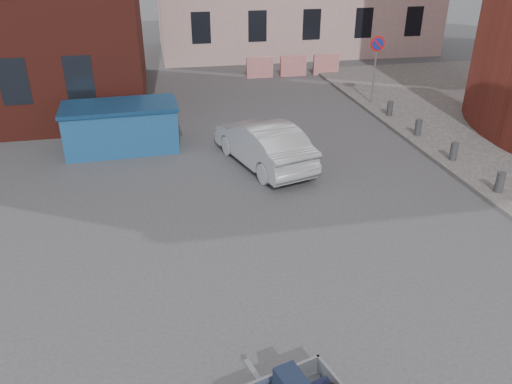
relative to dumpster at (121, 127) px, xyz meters
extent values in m
plane|color=#38383A|center=(3.75, -6.58, -0.75)|extent=(120.00, 120.00, 0.00)
cylinder|color=gray|center=(9.75, 2.92, 0.67)|extent=(0.07, 0.07, 2.60)
cylinder|color=red|center=(9.75, 2.90, 1.72)|extent=(0.60, 0.03, 0.60)
cylinder|color=navy|center=(9.75, 2.88, 1.72)|extent=(0.44, 0.03, 0.44)
cylinder|color=#3A3A3D|center=(9.75, -5.38, -0.35)|extent=(0.22, 0.22, 0.55)
cylinder|color=#3A3A3D|center=(9.75, -3.18, -0.35)|extent=(0.22, 0.22, 0.55)
cylinder|color=#3A3A3D|center=(9.75, -0.98, -0.35)|extent=(0.22, 0.22, 0.55)
cylinder|color=#3A3A3D|center=(9.75, 1.22, -0.35)|extent=(0.22, 0.22, 0.55)
cube|color=red|center=(6.25, 8.42, -0.25)|extent=(1.30, 0.18, 1.00)
cube|color=red|center=(7.95, 8.42, -0.25)|extent=(1.30, 0.18, 1.00)
cube|color=red|center=(9.65, 8.42, -0.25)|extent=(1.30, 0.18, 1.00)
cube|color=slate|center=(2.34, -10.85, -0.11)|extent=(1.55, 0.47, 0.28)
cube|color=slate|center=(2.24, -10.50, -0.35)|extent=(0.27, 0.70, 0.06)
cube|color=#1D518A|center=(0.00, 0.00, -0.06)|extent=(3.50, 1.86, 1.37)
cube|color=navy|center=(0.00, 0.00, 0.68)|extent=(3.62, 1.98, 0.11)
imported|color=#A1A3A8|center=(4.14, -2.11, -0.08)|extent=(2.52, 4.32, 1.35)
camera|label=1|loc=(1.19, -15.59, 5.23)|focal=35.00mm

